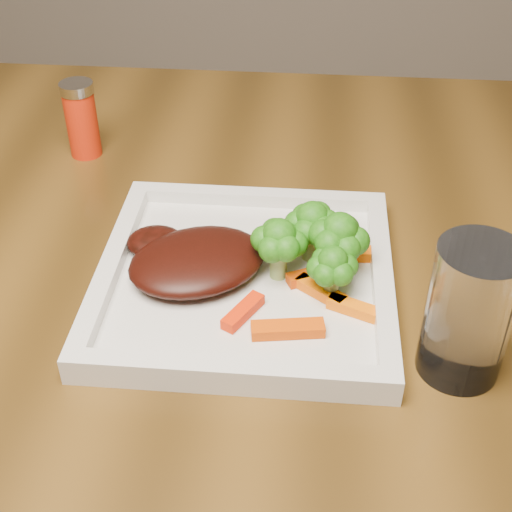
# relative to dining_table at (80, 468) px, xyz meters

# --- Properties ---
(dining_table) EXTENTS (1.60, 0.90, 0.75)m
(dining_table) POSITION_rel_dining_table_xyz_m (0.00, 0.00, 0.00)
(dining_table) COLOR #533713
(dining_table) RESTS_ON floor
(plate) EXTENTS (0.27, 0.27, 0.01)m
(plate) POSITION_rel_dining_table_xyz_m (0.23, -0.05, 0.38)
(plate) COLOR silver
(plate) RESTS_ON dining_table
(steak) EXTENTS (0.16, 0.15, 0.03)m
(steak) POSITION_rel_dining_table_xyz_m (0.19, -0.05, 0.40)
(steak) COLOR black
(steak) RESTS_ON plate
(broccoli_0) EXTENTS (0.08, 0.08, 0.07)m
(broccoli_0) POSITION_rel_dining_table_xyz_m (0.29, -0.01, 0.42)
(broccoli_0) COLOR #276110
(broccoli_0) RESTS_ON plate
(broccoli_1) EXTENTS (0.08, 0.08, 0.06)m
(broccoli_1) POSITION_rel_dining_table_xyz_m (0.32, -0.04, 0.42)
(broccoli_1) COLOR #116611
(broccoli_1) RESTS_ON plate
(broccoli_2) EXTENTS (0.06, 0.06, 0.06)m
(broccoli_2) POSITION_rel_dining_table_xyz_m (0.31, -0.07, 0.42)
(broccoli_2) COLOR #146A11
(broccoli_2) RESTS_ON plate
(broccoli_3) EXTENTS (0.07, 0.07, 0.06)m
(broccoli_3) POSITION_rel_dining_table_xyz_m (0.26, -0.04, 0.42)
(broccoli_3) COLOR #316210
(broccoli_3) RESTS_ON plate
(carrot_0) EXTENTS (0.06, 0.03, 0.01)m
(carrot_0) POSITION_rel_dining_table_xyz_m (0.27, -0.12, 0.39)
(carrot_0) COLOR #D04503
(carrot_0) RESTS_ON plate
(carrot_1) EXTENTS (0.05, 0.03, 0.01)m
(carrot_1) POSITION_rel_dining_table_xyz_m (0.33, -0.09, 0.39)
(carrot_1) COLOR orange
(carrot_1) RESTS_ON plate
(carrot_2) EXTENTS (0.04, 0.05, 0.01)m
(carrot_2) POSITION_rel_dining_table_xyz_m (0.23, -0.10, 0.39)
(carrot_2) COLOR red
(carrot_2) RESTS_ON plate
(carrot_3) EXTENTS (0.06, 0.02, 0.01)m
(carrot_3) POSITION_rel_dining_table_xyz_m (0.33, -0.01, 0.39)
(carrot_3) COLOR #FF6404
(carrot_3) RESTS_ON plate
(carrot_4) EXTENTS (0.05, 0.04, 0.01)m
(carrot_4) POSITION_rel_dining_table_xyz_m (0.26, 0.02, 0.39)
(carrot_4) COLOR orange
(carrot_4) RESTS_ON plate
(carrot_5) EXTENTS (0.05, 0.04, 0.01)m
(carrot_5) POSITION_rel_dining_table_xyz_m (0.30, -0.07, 0.39)
(carrot_5) COLOR #EC6203
(carrot_5) RESTS_ON plate
(carrot_6) EXTENTS (0.05, 0.03, 0.01)m
(carrot_6) POSITION_rel_dining_table_xyz_m (0.29, -0.05, 0.39)
(carrot_6) COLOR #CC3E03
(carrot_6) RESTS_ON plate
(spice_shaker) EXTENTS (0.04, 0.04, 0.09)m
(spice_shaker) POSITION_rel_dining_table_xyz_m (0.01, 0.19, 0.42)
(spice_shaker) COLOR red
(spice_shaker) RESTS_ON dining_table
(drinking_glass) EXTENTS (0.07, 0.07, 0.12)m
(drinking_glass) POSITION_rel_dining_table_xyz_m (0.42, -0.14, 0.44)
(drinking_glass) COLOR white
(drinking_glass) RESTS_ON dining_table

